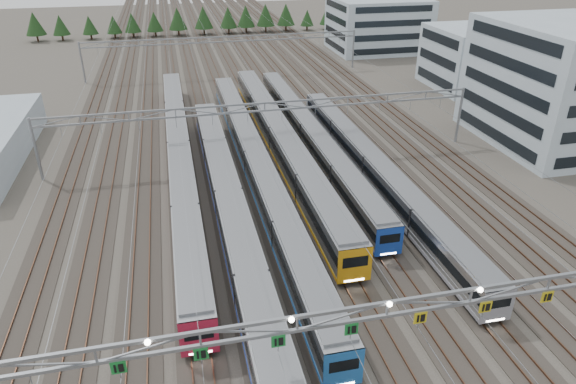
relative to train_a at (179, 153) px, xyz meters
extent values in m
cube|color=#2D2823|center=(11.25, 60.36, -2.04)|extent=(54.00, 260.00, 0.08)
cube|color=brown|center=(-14.22, 60.36, -1.92)|extent=(0.08, 260.00, 0.16)
cube|color=brown|center=(36.72, 60.36, -1.92)|extent=(0.08, 260.00, 0.16)
cube|color=brown|center=(10.53, 60.36, -1.92)|extent=(0.08, 260.00, 0.16)
cube|color=brown|center=(11.97, 60.36, -1.92)|extent=(0.08, 260.00, 0.16)
cube|color=black|center=(0.00, 0.05, -1.67)|extent=(2.34, 66.68, 0.35)
cube|color=gray|center=(0.00, 0.05, 0.05)|extent=(2.75, 68.04, 3.10)
cube|color=black|center=(0.00, 0.05, 0.42)|extent=(2.81, 67.70, 0.93)
cube|color=#B61C38|center=(0.00, 0.05, -1.25)|extent=(2.80, 67.70, 0.34)
cube|color=slate|center=(0.00, 0.05, 1.70)|extent=(2.48, 66.68, 0.25)
cube|color=#B61C38|center=(0.00, -33.92, 0.05)|extent=(2.77, 0.12, 3.10)
cube|color=black|center=(0.00, -33.95, 0.42)|extent=(2.07, 0.10, 0.93)
cube|color=white|center=(0.00, -33.98, -1.30)|extent=(1.65, 0.06, 0.15)
cube|color=black|center=(4.50, -14.90, -1.66)|extent=(2.42, 57.04, 0.37)
cube|color=gray|center=(4.50, -14.90, 0.12)|extent=(2.85, 58.21, 3.20)
cube|color=black|center=(4.50, -14.90, 0.50)|extent=(2.91, 57.92, 0.97)
cube|color=#1B37A3|center=(4.50, -14.90, -1.23)|extent=(2.90, 57.92, 0.36)
cube|color=slate|center=(4.50, -14.90, 1.82)|extent=(2.56, 57.04, 0.25)
cube|color=black|center=(9.00, -4.94, -1.67)|extent=(2.32, 66.70, 0.35)
cube|color=gray|center=(9.00, -4.94, 0.04)|extent=(2.73, 68.06, 3.07)
cube|color=black|center=(9.00, -4.94, 0.41)|extent=(2.79, 67.72, 0.93)
cube|color=blue|center=(9.00, -4.94, -1.26)|extent=(2.78, 67.72, 0.34)
cube|color=slate|center=(9.00, -4.94, 1.67)|extent=(2.46, 66.70, 0.24)
cube|color=blue|center=(9.00, -38.92, 0.04)|extent=(2.75, 0.12, 3.07)
cube|color=black|center=(9.00, -38.95, 0.41)|extent=(2.05, 0.10, 0.93)
cube|color=white|center=(9.00, -38.98, -1.31)|extent=(1.64, 0.06, 0.15)
cube|color=black|center=(13.50, 1.57, -1.65)|extent=(2.57, 58.90, 0.39)
cube|color=gray|center=(13.50, 1.57, 0.24)|extent=(3.02, 60.10, 3.40)
cube|color=black|center=(13.50, 1.57, 0.64)|extent=(3.08, 59.80, 1.03)
cube|color=orange|center=(13.50, 1.57, -1.20)|extent=(3.07, 59.80, 0.38)
cube|color=slate|center=(13.50, 1.57, 2.04)|extent=(2.72, 58.90, 0.27)
cube|color=orange|center=(13.50, -28.43, 0.24)|extent=(3.04, 0.12, 3.40)
cube|color=black|center=(13.50, -28.46, 0.64)|extent=(2.27, 0.10, 1.03)
cube|color=white|center=(13.50, -28.49, -1.25)|extent=(1.81, 0.06, 0.16)
cube|color=black|center=(18.00, 2.98, -1.67)|extent=(2.25, 55.43, 0.34)
cube|color=gray|center=(18.00, 2.98, -0.03)|extent=(2.64, 56.56, 2.97)
cube|color=black|center=(18.00, 2.98, 0.33)|extent=(2.70, 56.28, 0.90)
cube|color=#1A43B8|center=(18.00, 2.98, -1.28)|extent=(2.69, 56.28, 0.33)
cube|color=slate|center=(18.00, 2.98, 1.56)|extent=(2.38, 55.43, 0.24)
cube|color=#1A43B8|center=(18.00, -25.25, -0.03)|extent=(2.66, 0.12, 2.97)
cube|color=black|center=(18.00, -25.28, 0.33)|extent=(1.98, 0.10, 0.90)
cube|color=white|center=(18.00, -25.31, -1.32)|extent=(1.59, 0.06, 0.14)
cube|color=black|center=(22.50, -9.63, -1.67)|extent=(2.26, 50.95, 0.34)
cube|color=gray|center=(22.50, -9.63, -0.01)|extent=(2.66, 51.99, 2.99)
cube|color=black|center=(22.50, -9.63, 0.34)|extent=(2.72, 51.73, 0.90)
cube|color=gray|center=(22.50, -9.63, -1.27)|extent=(2.71, 51.73, 0.33)
cube|color=slate|center=(22.50, -9.63, 1.58)|extent=(2.39, 50.95, 0.24)
cube|color=gray|center=(22.50, -35.58, -0.01)|extent=(2.68, 0.12, 2.99)
cube|color=black|center=(22.50, -35.61, 0.34)|extent=(1.99, 0.10, 0.90)
cube|color=white|center=(22.50, -35.64, -1.32)|extent=(1.60, 0.06, 0.14)
cube|color=gray|center=(11.25, -39.64, 5.72)|extent=(56.00, 0.22, 0.22)
cube|color=gray|center=(11.25, -39.64, 4.72)|extent=(56.00, 0.22, 0.22)
cube|color=#17752D|center=(-4.50, -39.76, 4.22)|extent=(0.85, 0.06, 0.85)
cube|color=#17752D|center=(0.00, -39.76, 4.22)|extent=(0.85, 0.06, 0.85)
cube|color=#17752D|center=(4.50, -39.76, 4.22)|extent=(0.85, 0.06, 0.85)
cube|color=#17752D|center=(9.00, -39.76, 4.22)|extent=(0.85, 0.06, 0.85)
cube|color=gold|center=(13.50, -39.76, 4.22)|extent=(0.85, 0.06, 0.85)
cube|color=gold|center=(18.00, -39.76, 4.22)|extent=(0.85, 0.06, 0.85)
cube|color=gold|center=(22.50, -39.76, 4.22)|extent=(0.85, 0.06, 0.85)
cylinder|color=gray|center=(-16.75, 0.36, 1.92)|extent=(0.36, 0.36, 8.00)
cylinder|color=gray|center=(39.25, 0.36, 1.92)|extent=(0.36, 0.36, 8.00)
cube|color=gray|center=(11.25, 0.36, 5.72)|extent=(56.00, 0.22, 0.22)
cube|color=gray|center=(11.25, 0.36, 4.72)|extent=(56.00, 0.22, 0.22)
cylinder|color=gray|center=(-16.75, 45.36, 1.92)|extent=(0.36, 0.36, 8.00)
cylinder|color=gray|center=(39.25, 45.36, 1.92)|extent=(0.36, 0.36, 8.00)
cube|color=gray|center=(11.25, 45.36, 5.72)|extent=(56.00, 0.22, 0.22)
cube|color=gray|center=(11.25, 45.36, 4.72)|extent=(56.00, 0.22, 0.22)
cube|color=#A1B3C0|center=(52.57, -2.14, 6.22)|extent=(18.00, 22.00, 16.60)
cube|color=#A1B3C0|center=(55.76, 25.82, 3.47)|extent=(14.00, 16.00, 11.11)
cube|color=#A1B3C0|center=(51.05, 60.98, 4.10)|extent=(22.00, 18.00, 12.37)
camera|label=1|loc=(-0.01, -61.86, 25.81)|focal=32.00mm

